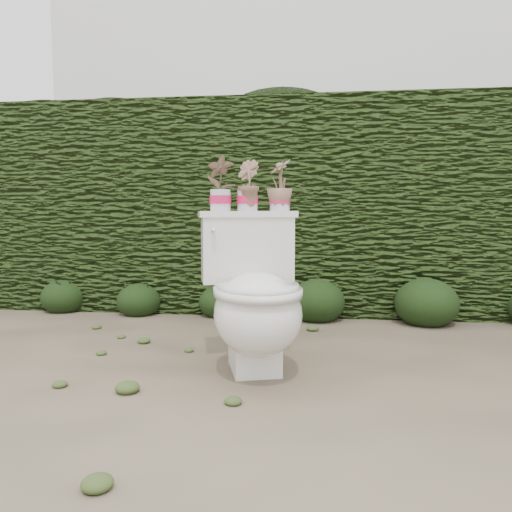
# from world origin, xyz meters

# --- Properties ---
(ground) EXTENTS (60.00, 60.00, 0.00)m
(ground) POSITION_xyz_m (0.00, 0.00, 0.00)
(ground) COLOR #7B6B54
(ground) RESTS_ON ground
(hedge) EXTENTS (8.00, 1.00, 1.60)m
(hedge) POSITION_xyz_m (0.00, 1.60, 0.80)
(hedge) COLOR #304717
(hedge) RESTS_ON ground
(house_wall) EXTENTS (8.00, 3.50, 4.00)m
(house_wall) POSITION_xyz_m (0.60, 6.00, 2.00)
(house_wall) COLOR silver
(house_wall) RESTS_ON ground
(toilet) EXTENTS (0.63, 0.78, 0.78)m
(toilet) POSITION_xyz_m (0.01, -0.14, 0.36)
(toilet) COLOR silver
(toilet) RESTS_ON ground
(potted_plant_left) EXTENTS (0.17, 0.16, 0.26)m
(potted_plant_left) POSITION_xyz_m (-0.20, 0.04, 0.91)
(potted_plant_left) COLOR #23712C
(potted_plant_left) RESTS_ON toilet
(potted_plant_center) EXTENTS (0.17, 0.18, 0.25)m
(potted_plant_center) POSITION_xyz_m (-0.06, 0.09, 0.90)
(potted_plant_center) COLOR #23712C
(potted_plant_center) RESTS_ON toilet
(potted_plant_right) EXTENTS (0.19, 0.19, 0.25)m
(potted_plant_right) POSITION_xyz_m (0.10, 0.14, 0.90)
(potted_plant_right) COLOR #23712C
(potted_plant_right) RESTS_ON toilet
(liriope_clump_1) EXTENTS (0.34, 0.34, 0.28)m
(liriope_clump_1) POSITION_xyz_m (-1.66, 1.13, 0.14)
(liriope_clump_1) COLOR black
(liriope_clump_1) RESTS_ON ground
(liriope_clump_2) EXTENTS (0.33, 0.33, 0.26)m
(liriope_clump_2) POSITION_xyz_m (-1.03, 1.08, 0.13)
(liriope_clump_2) COLOR black
(liriope_clump_2) RESTS_ON ground
(liriope_clump_3) EXTENTS (0.32, 0.32, 0.26)m
(liriope_clump_3) POSITION_xyz_m (-0.41, 1.11, 0.13)
(liriope_clump_3) COLOR black
(liriope_clump_3) RESTS_ON ground
(liriope_clump_4) EXTENTS (0.40, 0.40, 0.32)m
(liriope_clump_4) POSITION_xyz_m (0.30, 1.05, 0.16)
(liriope_clump_4) COLOR black
(liriope_clump_4) RESTS_ON ground
(liriope_clump_5) EXTENTS (0.43, 0.43, 0.34)m
(liriope_clump_5) POSITION_xyz_m (1.05, 1.02, 0.17)
(liriope_clump_5) COLOR black
(liriope_clump_5) RESTS_ON ground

